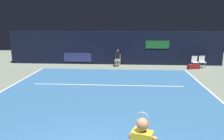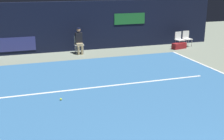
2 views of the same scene
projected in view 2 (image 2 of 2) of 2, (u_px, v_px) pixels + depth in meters
The scene contains 9 objects.
ground_plane at pixel (125, 111), 8.52m from camera, with size 32.32×32.32×0.00m, color gray.
court_surface at pixel (125, 111), 8.52m from camera, with size 10.25×12.36×0.01m, color #336699.
line_service at pixel (103, 87), 10.49m from camera, with size 7.99×0.10×0.01m, color white.
back_wall at pixel (70, 27), 15.70m from camera, with size 16.69×0.33×2.60m.
line_judge_on_chair at pixel (79, 41), 15.18m from camera, with size 0.45×0.54×1.32m.
courtside_chair_near at pixel (179, 39), 16.68m from camera, with size 0.50×0.48×0.88m.
courtside_chair_far at pixel (187, 38), 16.96m from camera, with size 0.46×0.44×0.88m.
tennis_ball at pixel (61, 99), 9.28m from camera, with size 0.07×0.07×0.07m, color #CCE033.
equipment_bag at pixel (179, 46), 16.46m from camera, with size 0.84×0.32×0.32m, color maroon.
Camera 2 is at (-2.80, -2.14, 3.56)m, focal length 47.72 mm.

